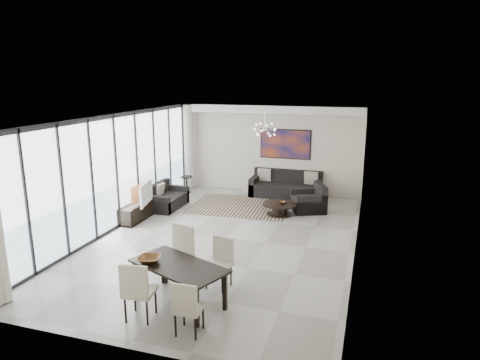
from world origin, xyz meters
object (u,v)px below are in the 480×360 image
at_px(television, 142,193).
at_px(dining_table, 179,270).
at_px(coffee_table, 279,208).
at_px(sofa_main, 286,188).
at_px(tv_console, 138,211).

xyz_separation_m(television, dining_table, (2.81, -3.71, -0.13)).
bearing_deg(coffee_table, television, -156.26).
distance_m(sofa_main, dining_table, 7.19).
xyz_separation_m(sofa_main, television, (-3.24, -3.46, 0.47)).
bearing_deg(television, tv_console, 73.06).
bearing_deg(sofa_main, coffee_table, -84.05).
height_order(tv_console, television, television).
height_order(sofa_main, tv_console, sofa_main).
distance_m(coffee_table, tv_console, 3.90).
xyz_separation_m(coffee_table, television, (-3.44, -1.51, 0.56)).
bearing_deg(dining_table, sofa_main, 86.62).
distance_m(sofa_main, television, 4.76).
bearing_deg(dining_table, television, 127.15).
bearing_deg(coffee_table, tv_console, -157.35).
xyz_separation_m(coffee_table, dining_table, (-0.63, -5.23, 0.43)).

